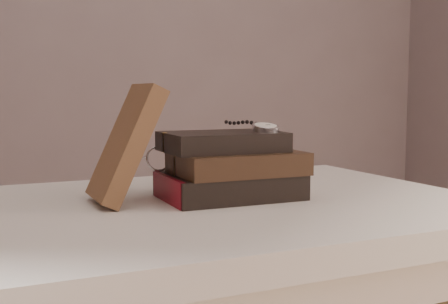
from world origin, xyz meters
name	(u,v)px	position (x,y,z in m)	size (l,w,h in m)	color
table	(166,264)	(0.00, 0.35, 0.66)	(1.00, 0.60, 0.75)	beige
book_stack	(230,167)	(0.11, 0.36, 0.80)	(0.22, 0.15, 0.11)	black
journal	(126,144)	(-0.05, 0.39, 0.84)	(0.03, 0.12, 0.19)	#462C1B
pocket_watch	(263,127)	(0.17, 0.35, 0.86)	(0.05, 0.15, 0.02)	silver
eyeglasses	(171,158)	(0.04, 0.44, 0.81)	(0.09, 0.11, 0.04)	silver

